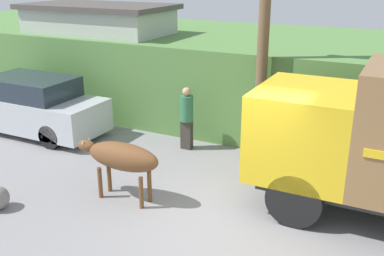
{
  "coord_description": "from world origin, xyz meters",
  "views": [
    {
      "loc": [
        2.77,
        -6.92,
        4.56
      ],
      "look_at": [
        -1.04,
        0.71,
        1.52
      ],
      "focal_mm": 42.0,
      "sensor_mm": 36.0,
      "label": 1
    }
  ],
  "objects": [
    {
      "name": "ground_plane",
      "position": [
        0.0,
        0.0,
        0.0
      ],
      "size": [
        60.0,
        60.0,
        0.0
      ],
      "primitive_type": "plane",
      "color": "gray"
    },
    {
      "name": "hillside_embankment",
      "position": [
        0.0,
        6.93,
        1.26
      ],
      "size": [
        32.0,
        6.6,
        2.53
      ],
      "color": "#568442",
      "rests_on": "ground_plane"
    },
    {
      "name": "building_backdrop",
      "position": [
        -6.67,
        5.13,
        1.75
      ],
      "size": [
        4.88,
        2.7,
        3.46
      ],
      "color": "#B2BCAD",
      "rests_on": "ground_plane"
    },
    {
      "name": "brown_cow",
      "position": [
        -2.25,
        -0.08,
        0.95
      ],
      "size": [
        1.95,
        0.57,
        1.25
      ],
      "rotation": [
        0.0,
        0.0,
        -0.13
      ],
      "color": "brown",
      "rests_on": "ground_plane"
    },
    {
      "name": "parked_suv",
      "position": [
        -6.98,
        2.12,
        0.8
      ],
      "size": [
        4.58,
        1.72,
        1.65
      ],
      "rotation": [
        0.0,
        0.0,
        -0.02
      ],
      "color": "silver",
      "rests_on": "ground_plane"
    },
    {
      "name": "pedestrian_on_hill",
      "position": [
        -2.33,
        2.99,
        0.92
      ],
      "size": [
        0.35,
        0.35,
        1.68
      ],
      "rotation": [
        0.0,
        0.0,
        3.15
      ],
      "color": "#38332D",
      "rests_on": "ground_plane"
    },
    {
      "name": "utility_pole",
      "position": [
        -0.49,
        3.38,
        2.96
      ],
      "size": [
        0.9,
        0.27,
        5.73
      ],
      "color": "brown",
      "rests_on": "ground_plane"
    }
  ]
}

